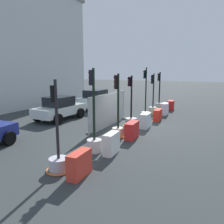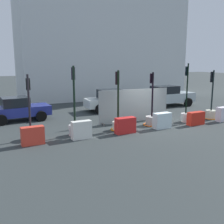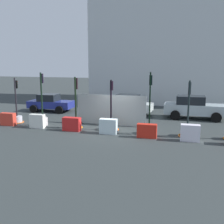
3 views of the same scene
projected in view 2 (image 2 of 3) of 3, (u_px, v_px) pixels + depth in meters
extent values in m
plane|color=#303737|center=(153.00, 125.00, 15.83)|extent=(120.00, 120.00, 0.00)
cylinder|color=silver|center=(31.00, 135.00, 12.95)|extent=(0.69, 0.69, 0.47)
cylinder|color=black|center=(29.00, 103.00, 12.65)|extent=(0.10, 0.10, 2.70)
cube|color=black|center=(28.00, 84.00, 12.59)|extent=(0.19, 0.15, 0.56)
sphere|color=red|center=(28.00, 80.00, 12.63)|extent=(0.11, 0.11, 0.11)
sphere|color=orange|center=(28.00, 84.00, 12.66)|extent=(0.11, 0.11, 0.11)
sphere|color=green|center=(28.00, 88.00, 12.70)|extent=(0.11, 0.11, 0.11)
torus|color=orange|center=(31.00, 139.00, 12.98)|extent=(0.91, 0.91, 0.06)
cylinder|color=silver|center=(75.00, 130.00, 13.70)|extent=(0.64, 0.64, 0.54)
cylinder|color=black|center=(74.00, 96.00, 13.37)|extent=(0.11, 0.11, 3.00)
cube|color=black|center=(73.00, 74.00, 13.27)|extent=(0.17, 0.16, 0.62)
sphere|color=red|center=(73.00, 69.00, 13.31)|extent=(0.10, 0.10, 0.10)
sphere|color=orange|center=(73.00, 73.00, 13.35)|extent=(0.10, 0.10, 0.10)
sphere|color=green|center=(73.00, 78.00, 13.39)|extent=(0.10, 0.10, 0.10)
cylinder|color=beige|center=(118.00, 126.00, 14.73)|extent=(0.63, 0.63, 0.48)
cylinder|color=black|center=(118.00, 96.00, 14.42)|extent=(0.11, 0.11, 2.81)
cube|color=black|center=(117.00, 78.00, 14.35)|extent=(0.19, 0.15, 0.70)
sphere|color=red|center=(117.00, 74.00, 14.39)|extent=(0.11, 0.11, 0.11)
sphere|color=orange|center=(117.00, 78.00, 14.43)|extent=(0.11, 0.11, 0.11)
sphere|color=green|center=(117.00, 82.00, 14.48)|extent=(0.11, 0.11, 0.11)
torus|color=orange|center=(118.00, 129.00, 14.77)|extent=(0.84, 0.84, 0.06)
cylinder|color=#AFA9A5|center=(152.00, 121.00, 15.84)|extent=(0.71, 0.71, 0.53)
cylinder|color=black|center=(152.00, 95.00, 15.54)|extent=(0.10, 0.10, 2.61)
cube|color=black|center=(152.00, 78.00, 15.48)|extent=(0.16, 0.16, 0.57)
sphere|color=red|center=(151.00, 75.00, 15.52)|extent=(0.10, 0.10, 0.10)
sphere|color=orange|center=(151.00, 78.00, 15.56)|extent=(0.10, 0.10, 0.10)
sphere|color=green|center=(151.00, 82.00, 15.59)|extent=(0.10, 0.10, 0.10)
torus|color=orange|center=(152.00, 125.00, 15.88)|extent=(1.02, 1.02, 0.07)
cylinder|color=silver|center=(186.00, 118.00, 16.71)|extent=(0.59, 0.59, 0.54)
cylinder|color=black|center=(187.00, 89.00, 16.37)|extent=(0.08, 0.08, 3.09)
cube|color=black|center=(187.00, 71.00, 16.27)|extent=(0.18, 0.14, 0.56)
sphere|color=red|center=(186.00, 68.00, 16.30)|extent=(0.11, 0.11, 0.11)
sphere|color=orange|center=(186.00, 71.00, 16.34)|extent=(0.11, 0.11, 0.11)
sphere|color=green|center=(186.00, 74.00, 16.38)|extent=(0.11, 0.11, 0.11)
cylinder|color=beige|center=(211.00, 114.00, 17.67)|extent=(0.69, 0.69, 0.56)
cylinder|color=black|center=(212.00, 91.00, 17.37)|extent=(0.10, 0.10, 2.63)
cube|color=black|center=(212.00, 77.00, 17.32)|extent=(0.15, 0.15, 0.68)
sphere|color=red|center=(211.00, 73.00, 17.35)|extent=(0.10, 0.10, 0.10)
sphere|color=orange|center=(211.00, 77.00, 17.39)|extent=(0.10, 0.10, 0.10)
sphere|color=green|center=(211.00, 80.00, 17.44)|extent=(0.10, 0.10, 0.10)
torus|color=orange|center=(210.00, 118.00, 17.72)|extent=(1.00, 1.00, 0.07)
cube|color=red|center=(33.00, 136.00, 12.11)|extent=(1.04, 0.44, 0.85)
cube|color=white|center=(81.00, 130.00, 13.02)|extent=(1.00, 0.42, 0.90)
cube|color=red|center=(125.00, 125.00, 14.06)|extent=(1.12, 0.50, 0.84)
cube|color=silver|center=(162.00, 121.00, 15.07)|extent=(1.05, 0.52, 0.89)
cube|color=red|center=(196.00, 118.00, 15.91)|extent=(1.11, 0.46, 0.78)
cube|color=silver|center=(224.00, 114.00, 16.90)|extent=(1.03, 0.49, 0.91)
cube|color=#ABBBC0|center=(168.00, 97.00, 22.45)|extent=(4.61, 1.74, 0.76)
cube|color=black|center=(165.00, 90.00, 22.16)|extent=(2.07, 1.50, 0.62)
cylinder|color=black|center=(175.00, 100.00, 23.92)|extent=(0.72, 0.29, 0.71)
cylinder|color=black|center=(188.00, 102.00, 22.35)|extent=(0.72, 0.29, 0.71)
cylinder|color=black|center=(148.00, 102.00, 22.70)|extent=(0.72, 0.29, 0.71)
cylinder|color=black|center=(160.00, 105.00, 21.13)|extent=(0.72, 0.29, 0.71)
cube|color=navy|center=(19.00, 111.00, 17.00)|extent=(3.93, 1.91, 0.60)
cube|color=black|center=(15.00, 102.00, 16.79)|extent=(1.71, 1.55, 0.59)
cylinder|color=black|center=(35.00, 112.00, 18.37)|extent=(0.68, 0.33, 0.66)
cylinder|color=black|center=(41.00, 116.00, 16.88)|extent=(0.68, 0.33, 0.66)
cylinder|color=black|center=(1.00, 120.00, 15.74)|extent=(0.68, 0.33, 0.66)
cube|color=silver|center=(111.00, 102.00, 20.38)|extent=(3.99, 1.87, 0.62)
cube|color=black|center=(111.00, 94.00, 20.24)|extent=(1.87, 1.57, 0.67)
cylinder|color=black|center=(121.00, 104.00, 21.70)|extent=(0.71, 0.31, 0.70)
cylinder|color=black|center=(130.00, 107.00, 20.07)|extent=(0.71, 0.31, 0.70)
cylinder|color=black|center=(92.00, 105.00, 20.80)|extent=(0.71, 0.31, 0.70)
cylinder|color=black|center=(100.00, 109.00, 19.17)|extent=(0.71, 0.31, 0.70)
cube|color=silver|center=(101.00, 44.00, 28.55)|extent=(17.10, 7.22, 11.18)
cube|color=#959F9F|center=(134.00, 105.00, 16.68)|extent=(4.84, 0.04, 2.05)
cube|color=#4C4C4C|center=(103.00, 124.00, 15.96)|extent=(0.16, 0.50, 0.10)
cube|color=#4C4C4C|center=(163.00, 118.00, 17.77)|extent=(0.16, 0.50, 0.10)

